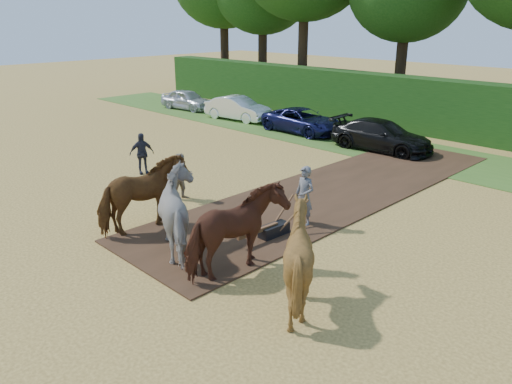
% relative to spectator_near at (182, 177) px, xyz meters
% --- Properties ---
extents(ground, '(120.00, 120.00, 0.00)m').
position_rel_spectator_near_xyz_m(ground, '(1.84, -2.49, -0.84)').
color(ground, gold).
rests_on(ground, ground).
extents(earth_strip, '(4.50, 17.00, 0.05)m').
position_rel_spectator_near_xyz_m(earth_strip, '(3.34, 4.51, -0.81)').
color(earth_strip, '#472D1C').
rests_on(earth_strip, ground).
extents(grass_verge, '(50.00, 5.00, 0.03)m').
position_rel_spectator_near_xyz_m(grass_verge, '(1.84, 11.51, -0.82)').
color(grass_verge, '#38601E').
rests_on(grass_verge, ground).
extents(hedgerow, '(46.00, 1.60, 3.00)m').
position_rel_spectator_near_xyz_m(hedgerow, '(1.84, 16.01, 0.66)').
color(hedgerow, '#14380F').
rests_on(hedgerow, ground).
extents(spectator_near, '(0.80, 0.93, 1.68)m').
position_rel_spectator_near_xyz_m(spectator_near, '(0.00, 0.00, 0.00)').
color(spectator_near, tan).
rests_on(spectator_near, ground).
extents(spectator_far, '(0.72, 1.08, 1.71)m').
position_rel_spectator_near_xyz_m(spectator_far, '(-3.65, 0.70, 0.02)').
color(spectator_far, '#282935').
rests_on(spectator_far, ground).
extents(plough_team, '(7.49, 5.37, 2.28)m').
position_rel_spectator_near_xyz_m(plough_team, '(4.42, -2.31, 0.29)').
color(plough_team, brown).
rests_on(plough_team, ground).
extents(parked_cars, '(35.18, 2.99, 1.46)m').
position_rel_spectator_near_xyz_m(parked_cars, '(1.36, 11.24, -0.13)').
color(parked_cars, silver).
rests_on(parked_cars, ground).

